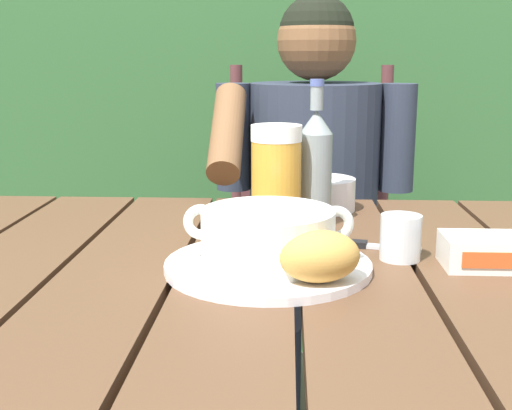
% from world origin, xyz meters
% --- Properties ---
extents(dining_table, '(1.49, 0.87, 0.75)m').
position_xyz_m(dining_table, '(0.00, 0.00, 0.66)').
color(dining_table, brown).
rests_on(dining_table, ground_plane).
extents(chair_near_diner, '(0.47, 0.48, 1.02)m').
position_xyz_m(chair_near_diner, '(0.14, 0.88, 0.49)').
color(chair_near_diner, brown).
rests_on(chair_near_diner, ground_plane).
extents(person_eating, '(0.48, 0.47, 1.19)m').
position_xyz_m(person_eating, '(0.13, 0.67, 0.70)').
color(person_eating, '#2C3343').
rests_on(person_eating, ground_plane).
extents(serving_plate, '(0.29, 0.29, 0.01)m').
position_xyz_m(serving_plate, '(0.04, -0.04, 0.76)').
color(serving_plate, white).
rests_on(serving_plate, dining_table).
extents(soup_bowl, '(0.24, 0.19, 0.08)m').
position_xyz_m(soup_bowl, '(0.04, -0.04, 0.80)').
color(soup_bowl, white).
rests_on(soup_bowl, serving_plate).
extents(bread_roll, '(0.12, 0.11, 0.07)m').
position_xyz_m(bread_roll, '(0.11, -0.11, 0.80)').
color(bread_roll, gold).
rests_on(bread_roll, serving_plate).
extents(beer_glass, '(0.09, 0.09, 0.18)m').
position_xyz_m(beer_glass, '(0.05, 0.18, 0.84)').
color(beer_glass, gold).
rests_on(beer_glass, dining_table).
extents(beer_bottle, '(0.06, 0.06, 0.25)m').
position_xyz_m(beer_bottle, '(0.12, 0.22, 0.86)').
color(beer_bottle, gray).
rests_on(beer_bottle, dining_table).
extents(water_glass_small, '(0.06, 0.06, 0.07)m').
position_xyz_m(water_glass_small, '(0.23, 0.02, 0.79)').
color(water_glass_small, silver).
rests_on(water_glass_small, dining_table).
extents(butter_tub, '(0.11, 0.08, 0.04)m').
position_xyz_m(butter_tub, '(0.34, -0.01, 0.77)').
color(butter_tub, white).
rests_on(butter_tub, dining_table).
extents(table_knife, '(0.14, 0.05, 0.01)m').
position_xyz_m(table_knife, '(0.19, 0.08, 0.76)').
color(table_knife, silver).
rests_on(table_knife, dining_table).
extents(diner_bowl, '(0.13, 0.13, 0.06)m').
position_xyz_m(diner_bowl, '(0.14, 0.34, 0.78)').
color(diner_bowl, white).
rests_on(diner_bowl, dining_table).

